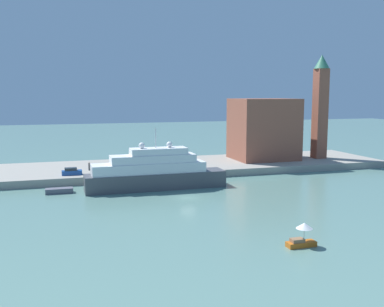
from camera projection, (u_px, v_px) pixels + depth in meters
ground at (188, 198)px, 75.45m from camera, size 400.00×400.00×0.00m
quay_dock at (154, 168)px, 101.26m from camera, size 110.00×22.73×1.57m
large_yacht at (154, 172)px, 82.34m from camera, size 26.22×4.94×11.39m
small_motorboat at (302, 236)px, 51.24m from camera, size 3.51×1.94×2.83m
work_barge at (59, 191)px, 78.99m from camera, size 4.77×1.82×0.92m
harbor_building at (264, 129)px, 109.24m from camera, size 14.81×12.46×14.93m
bell_tower at (320, 103)px, 109.95m from camera, size 3.79×3.79×25.64m
parked_car at (72, 172)px, 88.38m from camera, size 3.93×1.67×1.43m
person_figure at (89, 167)px, 93.48m from camera, size 0.36×0.36×1.75m
mooring_bollard at (171, 171)px, 91.63m from camera, size 0.37×0.37×0.60m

